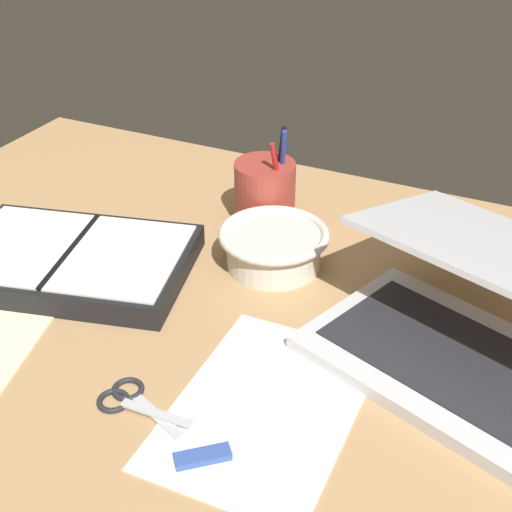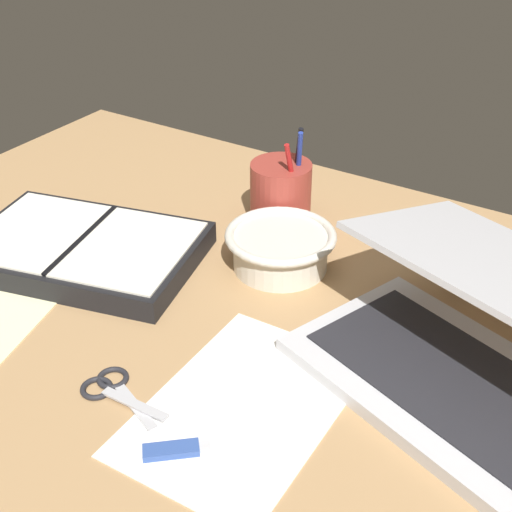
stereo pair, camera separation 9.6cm
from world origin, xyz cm
name	(u,v)px [view 1 (the left image)]	position (x,y,z in cm)	size (l,w,h in cm)	color
desk_top	(241,333)	(0.00, 0.00, 1.00)	(140.00, 100.00, 2.00)	tan
laptop	(477,327)	(28.71, 6.24, 7.17)	(44.10, 41.64, 15.49)	silver
bowl	(274,246)	(-2.30, 15.49, 5.38)	(16.44, 16.44, 6.05)	silver
pen_cup	(265,193)	(-9.07, 27.08, 7.35)	(9.91, 9.91, 16.56)	#9E382D
planner	(72,260)	(-28.43, 1.36, 3.86)	(38.55, 30.25, 3.90)	black
scissors	(129,399)	(-5.53, -18.15, 2.33)	(12.12, 6.37, 0.80)	#B7B7BC
paper_sheet_front	(266,407)	(9.20, -12.16, 2.08)	(19.84, 29.34, 0.16)	white
usb_drive	(205,456)	(6.67, -21.99, 2.50)	(6.49, 5.92, 1.00)	#33519E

